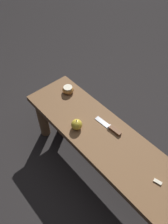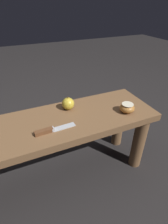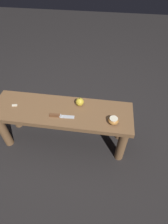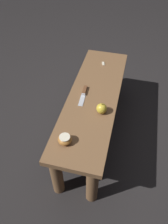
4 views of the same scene
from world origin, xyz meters
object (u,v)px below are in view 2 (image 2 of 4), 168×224
(wooden_bench, at_px, (49,137))
(knife, at_px, (50,130))
(apple_whole, at_px, (68,104))
(apple_cut, at_px, (127,108))

(wooden_bench, xyz_separation_m, knife, (-0.00, -0.07, 0.11))
(wooden_bench, bearing_deg, apple_whole, 30.08)
(wooden_bench, relative_size, apple_cut, 14.52)
(apple_whole, relative_size, apple_cut, 0.96)
(wooden_bench, distance_m, apple_cut, 0.46)
(knife, bearing_deg, wooden_bench, 83.15)
(apple_whole, height_order, apple_cut, apple_whole)
(wooden_bench, height_order, apple_whole, apple_whole)
(wooden_bench, bearing_deg, knife, -93.88)
(wooden_bench, distance_m, knife, 0.13)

